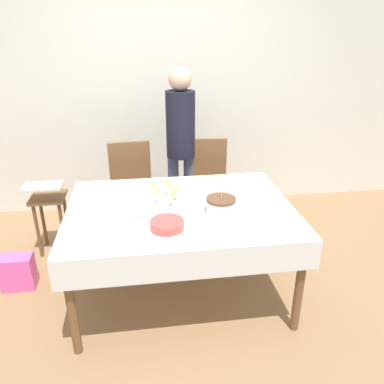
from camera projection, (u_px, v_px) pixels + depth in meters
ground_plane at (181, 290)px, 3.05m from camera, size 12.00×12.00×0.00m
wall_back at (162, 89)px, 4.06m from camera, size 8.00×0.05×2.70m
dining_table at (180, 219)px, 2.78m from camera, size 1.64×1.20×0.76m
dining_chair_far_left at (132, 188)px, 3.62m from camera, size 0.45×0.45×0.97m
dining_chair_far_right at (207, 184)px, 3.71m from camera, size 0.45×0.45×0.97m
birthday_cake at (221, 205)px, 2.64m from camera, size 0.21×0.21×0.18m
champagne_tray at (165, 193)px, 2.78m from camera, size 0.32×0.32×0.18m
plate_stack_main at (167, 225)px, 2.43m from camera, size 0.22×0.22×0.06m
cake_knife at (241, 223)px, 2.51m from camera, size 0.28×0.14×0.00m
fork_pile at (136, 221)px, 2.52m from camera, size 0.17×0.07×0.02m
napkin_pile at (137, 212)px, 2.64m from camera, size 0.15×0.15×0.01m
person_standing at (181, 137)px, 3.63m from camera, size 0.28×0.28×1.64m
high_chair at (49, 205)px, 3.41m from camera, size 0.33×0.35×0.71m
gift_bag at (18, 272)px, 3.04m from camera, size 0.26×0.15×0.29m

